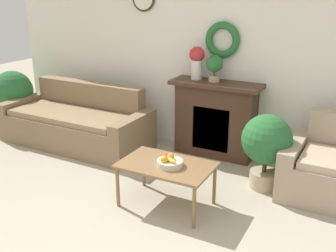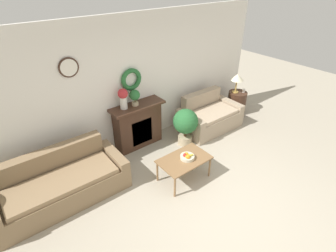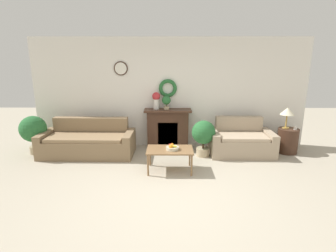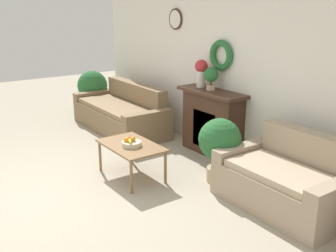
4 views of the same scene
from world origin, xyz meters
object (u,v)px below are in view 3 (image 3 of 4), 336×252
fireplace (168,128)px  table_lamp (287,112)px  vase_on_mantel_left (156,99)px  potted_plant_floor_by_loveseat (204,134)px  side_table_by_loveseat (288,141)px  couch_left (88,142)px  loveseat_right (241,142)px  mug (296,128)px  coffee_table (170,151)px  potted_plant_on_mantel (166,101)px  potted_plant_floor_by_couch (33,130)px  fruit_bowl (172,147)px

fireplace → table_lamp: 2.86m
vase_on_mantel_left → potted_plant_floor_by_loveseat: (1.10, -0.61, -0.71)m
fireplace → vase_on_mantel_left: (-0.28, 0.01, 0.73)m
side_table_by_loveseat → table_lamp: 0.69m
couch_left → potted_plant_floor_by_loveseat: (2.68, -0.08, 0.23)m
loveseat_right → mug: loveseat_right is taller
coffee_table → potted_plant_on_mantel: bearing=93.5°
potted_plant_floor_by_couch → mug: bearing=0.3°
couch_left → table_lamp: size_ratio=4.29×
fruit_bowl → potted_plant_on_mantel: potted_plant_on_mantel is taller
table_lamp → mug: table_lamp is taller
couch_left → loveseat_right: bearing=2.1°
fruit_bowl → vase_on_mantel_left: (-0.38, 1.47, 0.73)m
fruit_bowl → vase_on_mantel_left: size_ratio=0.61×
mug → potted_plant_on_mantel: (-3.00, 0.42, 0.56)m
mug → potted_plant_floor_by_couch: potted_plant_floor_by_couch is taller
fireplace → side_table_by_loveseat: bearing=-7.0°
fireplace → potted_plant_floor_by_couch: bearing=-171.4°
fruit_bowl → table_lamp: table_lamp is taller
coffee_table → vase_on_mantel_left: bearing=103.0°
potted_plant_floor_by_couch → potted_plant_floor_by_loveseat: 3.96m
potted_plant_floor_by_couch → potted_plant_on_mantel: bearing=8.4°
couch_left → fruit_bowl: size_ratio=8.37×
fruit_bowl → potted_plant_floor_by_couch: bearing=163.0°
fireplace → vase_on_mantel_left: vase_on_mantel_left is taller
potted_plant_on_mantel → vase_on_mantel_left: bearing=175.4°
table_lamp → fruit_bowl: bearing=-156.8°
fruit_bowl → vase_on_mantel_left: vase_on_mantel_left is taller
side_table_by_loveseat → potted_plant_floor_by_loveseat: size_ratio=0.70×
coffee_table → mug: mug is taller
loveseat_right → vase_on_mantel_left: 2.26m
fireplace → couch_left: (-1.86, -0.52, -0.21)m
coffee_table → fruit_bowl: size_ratio=3.60×
table_lamp → vase_on_mantel_left: (-3.08, 0.31, 0.24)m
vase_on_mantel_left → potted_plant_on_mantel: vase_on_mantel_left is taller
loveseat_right → coffee_table: 1.95m
fireplace → potted_plant_floor_by_couch: (-3.14, -0.47, 0.08)m
fruit_bowl → potted_plant_floor_by_loveseat: potted_plant_floor_by_loveseat is taller
loveseat_right → side_table_by_loveseat: bearing=5.0°
vase_on_mantel_left → potted_plant_floor_by_couch: (-2.85, -0.48, -0.65)m
mug → potted_plant_floor_by_couch: (-6.11, -0.03, -0.05)m
mug → side_table_by_loveseat: bearing=142.1°
potted_plant_floor_by_loveseat → side_table_by_loveseat: bearing=6.9°
potted_plant_floor_by_couch → coffee_table: bearing=-16.8°
fruit_bowl → potted_plant_floor_by_couch: size_ratio=0.28×
mug → vase_on_mantel_left: bearing=172.2°
loveseat_right → mug: (1.24, -0.00, 0.34)m
fireplace → fruit_bowl: fireplace is taller
potted_plant_floor_by_couch → fireplace: bearing=8.6°
couch_left → mug: bearing=1.7°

